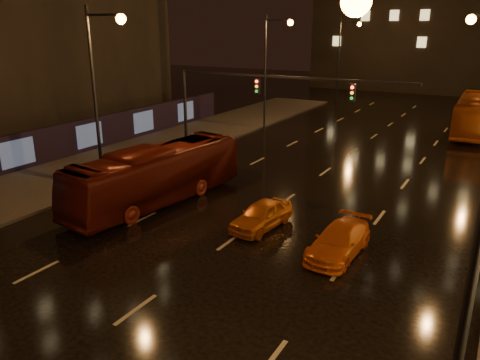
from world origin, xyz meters
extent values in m
plane|color=black|center=(0.00, 20.00, 0.00)|extent=(140.00, 140.00, 0.00)
cube|color=#38332D|center=(-13.50, 15.00, 0.07)|extent=(7.00, 70.00, 0.15)
cube|color=black|center=(-17.20, 12.00, 1.25)|extent=(0.30, 46.00, 2.50)
cylinder|color=black|center=(-9.60, 20.00, 3.10)|extent=(0.22, 0.22, 6.20)
cube|color=black|center=(-2.00, 20.00, 6.10)|extent=(15.20, 0.14, 0.14)
cube|color=black|center=(-4.00, 20.00, 5.45)|extent=(0.32, 0.18, 0.95)
cube|color=black|center=(2.00, 20.00, 5.45)|extent=(0.32, 0.18, 0.95)
sphere|color=#FF1E19|center=(-4.00, 19.88, 5.75)|extent=(0.18, 0.18, 0.18)
cylinder|color=black|center=(9.60, 2.00, 5.00)|extent=(0.18, 0.18, 10.00)
sphere|color=orange|center=(7.30, 2.00, 9.30)|extent=(0.50, 0.50, 0.50)
imported|color=#57140C|center=(-5.83, 12.27, 1.52)|extent=(3.78, 11.10, 3.03)
imported|color=#A34310|center=(7.14, 39.68, 1.66)|extent=(3.13, 11.98, 3.32)
imported|color=orange|center=(0.52, 12.00, 0.63)|extent=(1.91, 3.86, 1.27)
imported|color=orange|center=(4.51, 11.19, 0.60)|extent=(1.84, 4.22, 1.21)
camera|label=1|loc=(9.69, -5.87, 8.90)|focal=35.00mm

